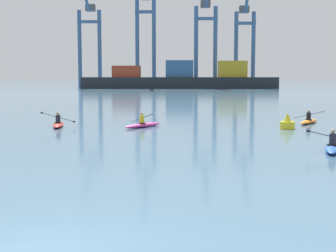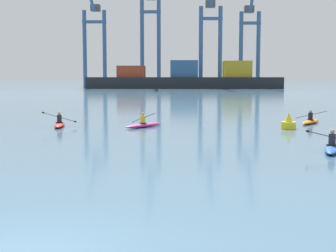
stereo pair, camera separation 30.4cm
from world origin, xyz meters
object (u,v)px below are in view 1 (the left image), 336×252
at_px(gantry_crane_west, 89,35).
at_px(kayak_blue, 333,147).
at_px(gantry_crane_west_mid, 145,27).
at_px(kayak_magenta, 143,125).
at_px(channel_buoy, 287,123).
at_px(gantry_crane_east_mid, 206,32).
at_px(kayak_orange, 309,121).
at_px(kayak_red, 58,124).
at_px(gantry_crane_east, 245,35).
at_px(container_barge, 181,79).

height_order(gantry_crane_west, kayak_blue, gantry_crane_west).
distance_m(gantry_crane_west_mid, kayak_magenta, 118.55).
distance_m(gantry_crane_west, kayak_magenta, 122.00).
bearing_deg(gantry_crane_west_mid, channel_buoy, -82.34).
distance_m(gantry_crane_east_mid, kayak_orange, 108.97).
height_order(gantry_crane_west_mid, kayak_magenta, gantry_crane_west_mid).
xyz_separation_m(gantry_crane_west, kayak_red, (18.82, -118.17, -15.94)).
bearing_deg(kayak_blue, kayak_orange, 78.92).
bearing_deg(gantry_crane_east_mid, gantry_crane_east, 14.18).
bearing_deg(channel_buoy, gantry_crane_east_mid, 88.91).
xyz_separation_m(gantry_crane_west, kayak_orange, (35.60, -115.79, -15.94)).
relative_size(gantry_crane_east_mid, kayak_red, 9.15).
bearing_deg(gantry_crane_east, kayak_blue, -96.51).
distance_m(gantry_crane_east, kayak_magenta, 116.81).
height_order(gantry_crane_east, kayak_orange, gantry_crane_east).
height_order(gantry_crane_west, gantry_crane_east_mid, gantry_crane_east_mid).
height_order(gantry_crane_east, channel_buoy, gantry_crane_east).
relative_size(gantry_crane_east, kayak_orange, 10.19).
bearing_deg(kayak_blue, container_barge, 92.55).
relative_size(gantry_crane_east_mid, kayak_blue, 9.27).
relative_size(container_barge, channel_buoy, 53.79).
relative_size(gantry_crane_west, kayak_orange, 9.55).
bearing_deg(kayak_orange, gantry_crane_west, 107.09).
bearing_deg(channel_buoy, container_barge, 92.82).
xyz_separation_m(channel_buoy, kayak_magenta, (-8.99, 0.81, -0.19)).
xyz_separation_m(gantry_crane_east, kayak_blue, (-14.03, -123.08, -15.49)).
height_order(gantry_crane_west, channel_buoy, gantry_crane_west).
bearing_deg(container_barge, kayak_red, -95.12).
distance_m(container_barge, kayak_orange, 101.79).
bearing_deg(gantry_crane_west_mid, kayak_red, -89.33).
xyz_separation_m(gantry_crane_east, kayak_red, (-28.41, -113.17, -15.49)).
bearing_deg(kayak_magenta, kayak_red, 176.69).
xyz_separation_m(container_barge, gantry_crane_east, (19.11, 9.31, 13.08)).
bearing_deg(gantry_crane_east_mid, kayak_orange, -89.90).
bearing_deg(kayak_magenta, container_barge, 87.90).
height_order(gantry_crane_west, kayak_red, gantry_crane_west).
bearing_deg(channel_buoy, gantry_crane_west_mid, 97.66).
distance_m(gantry_crane_west, kayak_red, 120.71).
bearing_deg(kayak_red, gantry_crane_west, 99.05).
bearing_deg(kayak_orange, container_barge, 94.22).
xyz_separation_m(gantry_crane_west_mid, channel_buoy, (15.84, -117.76, -17.97)).
bearing_deg(kayak_orange, channel_buoy, -123.32).
bearing_deg(channel_buoy, kayak_blue, -90.66).
bearing_deg(kayak_red, gantry_crane_west_mid, 90.67).
bearing_deg(gantry_crane_east_mid, kayak_blue, -91.06).
distance_m(container_barge, kayak_magenta, 104.27).
bearing_deg(gantry_crane_east_mid, kayak_red, -98.56).
bearing_deg(kayak_magenta, gantry_crane_west_mid, 93.35).
xyz_separation_m(kayak_blue, kayak_orange, (2.41, 12.29, -0.00)).
bearing_deg(kayak_blue, gantry_crane_east_mid, 88.94).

